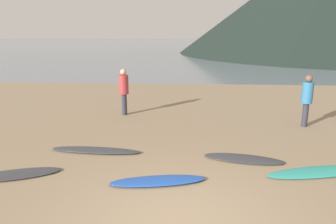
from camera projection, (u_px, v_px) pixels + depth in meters
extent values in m
cube|color=#8C7559|center=(185.00, 101.00, 14.82)|extent=(120.00, 120.00, 0.20)
cube|color=slate|center=(188.00, 45.00, 67.08)|extent=(140.00, 100.00, 0.01)
ellipsoid|color=#333338|center=(13.00, 175.00, 6.94)|extent=(2.05, 1.22, 0.06)
ellipsoid|color=#333338|center=(96.00, 150.00, 8.33)|extent=(2.41, 0.61, 0.09)
ellipsoid|color=#1E479E|center=(158.00, 181.00, 6.63)|extent=(2.06, 0.87, 0.09)
ellipsoid|color=#333338|center=(244.00, 159.00, 7.80)|extent=(2.00, 0.95, 0.07)
ellipsoid|color=teal|center=(320.00, 172.00, 7.09)|extent=(2.59, 1.16, 0.07)
cylinder|color=#2D2D38|center=(305.00, 115.00, 10.44)|extent=(0.19, 0.19, 0.79)
cylinder|color=teal|center=(308.00, 93.00, 10.26)|extent=(0.34, 0.34, 0.69)
sphere|color=brown|center=(309.00, 79.00, 10.14)|extent=(0.22, 0.22, 0.22)
cylinder|color=#2D2D38|center=(124.00, 104.00, 11.89)|extent=(0.19, 0.19, 0.80)
cylinder|color=#9E3338|center=(124.00, 85.00, 11.71)|extent=(0.35, 0.35, 0.69)
sphere|color=tan|center=(123.00, 72.00, 11.59)|extent=(0.23, 0.23, 0.23)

